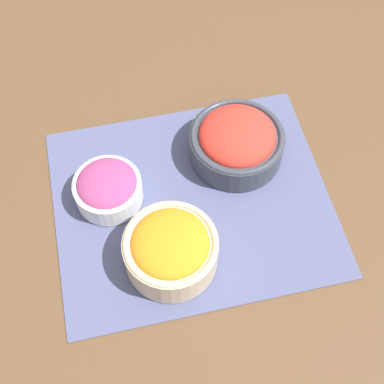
# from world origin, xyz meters

# --- Properties ---
(ground_plane) EXTENTS (3.00, 3.00, 0.00)m
(ground_plane) POSITION_xyz_m (0.00, 0.00, 0.00)
(ground_plane) COLOR #513823
(placemat) EXTENTS (0.48, 0.41, 0.00)m
(placemat) POSITION_xyz_m (0.00, 0.00, 0.00)
(placemat) COLOR #474C70
(placemat) RESTS_ON ground_plane
(onion_bowl) EXTENTS (0.12, 0.12, 0.06)m
(onion_bowl) POSITION_xyz_m (0.14, -0.04, 0.04)
(onion_bowl) COLOR silver
(onion_bowl) RESTS_ON placemat
(tomato_bowl) EXTENTS (0.17, 0.17, 0.08)m
(tomato_bowl) POSITION_xyz_m (-0.10, -0.08, 0.04)
(tomato_bowl) COLOR #333842
(tomato_bowl) RESTS_ON placemat
(carrot_bowl) EXTENTS (0.15, 0.15, 0.08)m
(carrot_bowl) POSITION_xyz_m (0.06, 0.10, 0.05)
(carrot_bowl) COLOR #C6B28E
(carrot_bowl) RESTS_ON placemat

